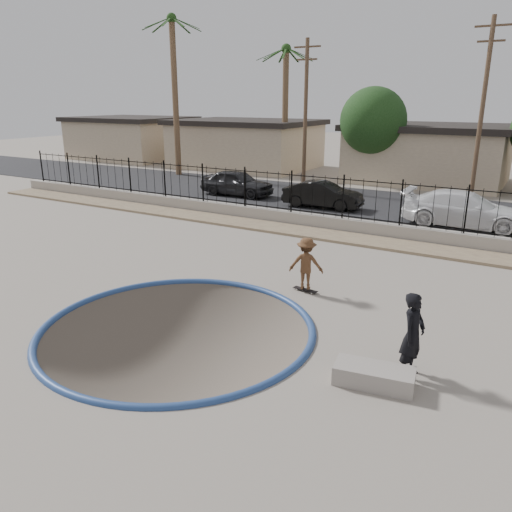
{
  "coord_description": "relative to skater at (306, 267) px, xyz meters",
  "views": [
    {
      "loc": [
        7.6,
        -9.91,
        5.61
      ],
      "look_at": [
        0.54,
        2.0,
        1.22
      ],
      "focal_mm": 35.0,
      "sensor_mm": 36.0,
      "label": 1
    }
  ],
  "objects": [
    {
      "name": "car_c",
      "position": [
        2.78,
        10.85,
        0.03
      ],
      "size": [
        5.49,
        2.35,
        1.58
      ],
      "primitive_type": "imported",
      "rotation": [
        0.0,
        0.0,
        1.6
      ],
      "color": "white",
      "rests_on": "street"
    },
    {
      "name": "house_west_far",
      "position": [
        -29.69,
        23.5,
        1.18
      ],
      "size": [
        10.6,
        8.6,
        3.9
      ],
      "color": "tan",
      "rests_on": "ground"
    },
    {
      "name": "skater",
      "position": [
        0.0,
        0.0,
        0.0
      ],
      "size": [
        1.16,
        0.88,
        1.59
      ],
      "primitive_type": "imported",
      "rotation": [
        0.0,
        0.0,
        3.46
      ],
      "color": "brown",
      "rests_on": "ground"
    },
    {
      "name": "car_a",
      "position": [
        -10.17,
        12.0,
        0.0
      ],
      "size": [
        4.47,
        1.86,
        1.51
      ],
      "primitive_type": "imported",
      "rotation": [
        0.0,
        0.0,
        1.59
      ],
      "color": "black",
      "rests_on": "street"
    },
    {
      "name": "utility_pole_left",
      "position": [
        -7.69,
        16.0,
        3.91
      ],
      "size": [
        1.7,
        0.24,
        9.0
      ],
      "color": "#473323",
      "rests_on": "ground"
    },
    {
      "name": "fence",
      "position": [
        -1.69,
        7.3,
        0.71
      ],
      "size": [
        40.0,
        0.04,
        1.8
      ],
      "color": "black",
      "rests_on": "retaining_wall"
    },
    {
      "name": "house_west",
      "position": [
        -16.69,
        23.5,
        1.18
      ],
      "size": [
        11.6,
        8.6,
        3.9
      ],
      "color": "tan",
      "rests_on": "ground"
    },
    {
      "name": "ground",
      "position": [
        -1.69,
        9.0,
        -1.89
      ],
      "size": [
        120.0,
        120.0,
        2.2
      ],
      "primitive_type": "cube",
      "color": "gray",
      "rests_on": "ground"
    },
    {
      "name": "bowl_pit",
      "position": [
        -1.69,
        -4.0,
        -0.79
      ],
      "size": [
        6.84,
        6.84,
        1.8
      ],
      "primitive_type": null,
      "color": "#52493F",
      "rests_on": "ground"
    },
    {
      "name": "videographer",
      "position": [
        3.94,
        -3.21,
        0.13
      ],
      "size": [
        0.56,
        0.74,
        1.84
      ],
      "primitive_type": "imported",
      "rotation": [
        0.0,
        0.0,
        1.38
      ],
      "color": "black",
      "rests_on": "ground"
    },
    {
      "name": "retaining_wall",
      "position": [
        -1.69,
        7.3,
        -0.49
      ],
      "size": [
        42.0,
        0.45,
        0.6
      ],
      "primitive_type": "cube",
      "color": "gray",
      "rests_on": "ground"
    },
    {
      "name": "utility_pole_mid",
      "position": [
        2.31,
        16.0,
        4.16
      ],
      "size": [
        1.7,
        0.24,
        9.5
      ],
      "color": "#473323",
      "rests_on": "ground"
    },
    {
      "name": "coping_ring",
      "position": [
        -1.69,
        -4.0,
        -0.79
      ],
      "size": [
        7.04,
        7.04,
        0.2
      ],
      "primitive_type": "torus",
      "color": "navy",
      "rests_on": "ground"
    },
    {
      "name": "street_tree_left",
      "position": [
        -4.69,
        20.0,
        3.4
      ],
      "size": [
        4.32,
        4.32,
        6.36
      ],
      "color": "#473323",
      "rests_on": "ground"
    },
    {
      "name": "concrete_ledge",
      "position": [
        3.42,
        -3.98,
        -0.59
      ],
      "size": [
        1.69,
        0.95,
        0.4
      ],
      "primitive_type": "cube",
      "rotation": [
        0.0,
        0.0,
        0.16
      ],
      "color": "gray",
      "rests_on": "ground"
    },
    {
      "name": "street",
      "position": [
        -1.69,
        14.0,
        -0.78
      ],
      "size": [
        90.0,
        8.0,
        0.04
      ],
      "primitive_type": "cube",
      "color": "black",
      "rests_on": "ground"
    },
    {
      "name": "rock_strip",
      "position": [
        -1.69,
        6.2,
        -0.74
      ],
      "size": [
        42.0,
        1.6,
        0.11
      ],
      "primitive_type": "cube",
      "color": "tan",
      "rests_on": "ground"
    },
    {
      "name": "car_b",
      "position": [
        -4.38,
        11.4,
        -0.07
      ],
      "size": [
        4.27,
        1.75,
        1.38
      ],
      "primitive_type": "imported",
      "rotation": [
        0.0,
        0.0,
        1.64
      ],
      "color": "black",
      "rests_on": "street"
    },
    {
      "name": "skateboard",
      "position": [
        -0.0,
        -0.0,
        -0.74
      ],
      "size": [
        0.8,
        0.28,
        0.07
      ],
      "rotation": [
        0.0,
        0.0,
        -0.11
      ],
      "color": "black",
      "rests_on": "ground"
    },
    {
      "name": "house_center",
      "position": [
        -1.69,
        23.5,
        1.18
      ],
      "size": [
        10.6,
        8.6,
        3.9
      ],
      "color": "tan",
      "rests_on": "ground"
    },
    {
      "name": "palm_mid",
      "position": [
        -11.69,
        21.0,
        5.89
      ],
      "size": [
        2.3,
        2.3,
        9.3
      ],
      "color": "brown",
      "rests_on": "ground"
    },
    {
      "name": "palm_left",
      "position": [
        -18.69,
        17.0,
        7.16
      ],
      "size": [
        2.3,
        2.3,
        11.3
      ],
      "color": "brown",
      "rests_on": "ground"
    }
  ]
}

